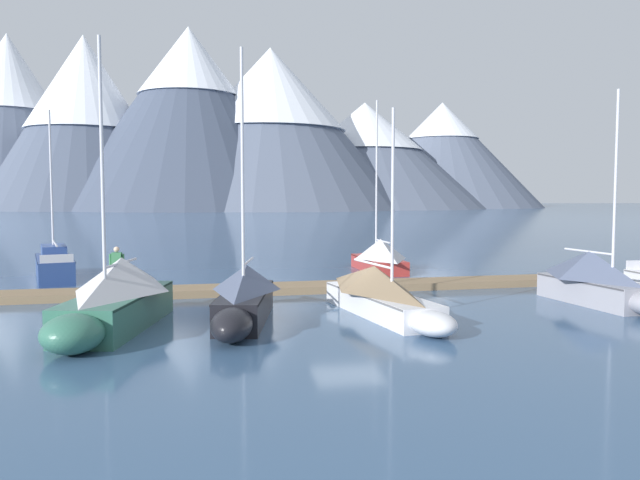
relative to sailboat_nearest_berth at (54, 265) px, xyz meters
The scene contains 15 objects.
ground_plane 15.94m from the sailboat_nearest_berth, 38.85° to the right, with size 700.00×700.00×0.00m, color #38567A.
mountain_west_summit 210.18m from the sailboat_nearest_berth, 107.44° to the left, with size 68.76×68.76×60.14m.
mountain_central_massif 181.01m from the sailboat_nearest_berth, 100.58° to the left, with size 64.42×64.42×55.12m.
mountain_shoulder_ridge 172.49m from the sailboat_nearest_berth, 90.02° to the left, with size 81.40×81.40×57.62m.
mountain_east_summit 177.74m from the sailboat_nearest_berth, 81.45° to the left, with size 91.95×91.95×52.99m.
mountain_rear_spur 196.78m from the sailboat_nearest_berth, 71.80° to the left, with size 87.87×87.87×37.90m.
mountain_north_horn 221.17m from the sailboat_nearest_berth, 64.38° to the left, with size 77.04×77.04×40.67m.
dock 13.78m from the sailboat_nearest_berth, 25.78° to the right, with size 29.25×3.30×0.30m.
sailboat_nearest_berth is the anchor object (origin of this frame).
sailboat_second_berth 13.32m from the sailboat_nearest_berth, 68.97° to the right, with size 3.08×7.03×8.41m.
sailboat_mid_dock_port 14.84m from the sailboat_nearest_berth, 54.51° to the right, with size 2.43×6.63×8.47m.
sailboat_mid_dock_starboard 17.62m from the sailboat_nearest_berth, 41.62° to the right, with size 2.77×7.51×6.74m.
sailboat_far_berth 16.30m from the sailboat_nearest_berth, ahead, with size 2.07×6.52×9.08m.
sailboat_outer_slip 24.27m from the sailboat_nearest_berth, 27.18° to the right, with size 2.30×6.23×7.69m.
person_on_dock 7.33m from the sailboat_nearest_berth, 57.87° to the right, with size 0.59×0.25×1.69m.
Camera 1 is at (-4.64, -21.28, 3.93)m, focal length 34.46 mm.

